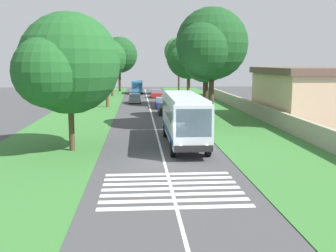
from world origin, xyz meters
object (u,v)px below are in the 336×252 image
(trailing_car_0, at_px, (166,109))
(trailing_car_1, at_px, (162,103))
(roadside_tree_right_2, at_px, (205,60))
(trailing_car_2, at_px, (135,99))
(trailing_minibus_0, at_px, (137,86))
(roadside_tree_left_0, at_px, (118,56))
(roadside_tree_right_0, at_px, (178,53))
(trailing_car_3, at_px, (156,94))
(roadside_tree_left_3, at_px, (67,66))
(roadside_tree_right_3, at_px, (209,46))
(roadside_tree_right_1, at_px, (188,58))
(roadside_tree_left_2, at_px, (106,60))
(roadside_tree_left_1, at_px, (111,59))
(coach_bus, at_px, (184,116))
(roadside_building, at_px, (313,93))
(utility_pole, at_px, (213,82))

(trailing_car_0, bearing_deg, trailing_car_1, 0.52)
(roadside_tree_right_2, bearing_deg, trailing_car_2, 23.68)
(trailing_minibus_0, distance_m, roadside_tree_left_0, 9.33)
(trailing_car_2, height_order, roadside_tree_right_0, roadside_tree_right_0)
(trailing_car_3, relative_size, roadside_tree_right_2, 0.48)
(trailing_car_2, relative_size, trailing_minibus_0, 0.72)
(roadside_tree_left_3, bearing_deg, roadside_tree_right_3, -50.41)
(trailing_minibus_0, bearing_deg, trailing_car_0, -174.04)
(trailing_car_2, distance_m, roadside_tree_right_1, 10.69)
(roadside_tree_left_2, distance_m, roadside_tree_right_1, 11.33)
(roadside_tree_left_1, relative_size, roadside_tree_left_3, 0.99)
(coach_bus, relative_size, trailing_car_3, 2.60)
(trailing_car_0, relative_size, trailing_car_2, 1.00)
(coach_bus, distance_m, trailing_car_1, 25.50)
(trailing_minibus_0, height_order, roadside_tree_right_1, roadside_tree_right_1)
(roadside_tree_left_2, distance_m, roadside_tree_left_3, 28.61)
(coach_bus, xyz_separation_m, roadside_tree_right_2, (15.10, -3.90, 4.17))
(trailing_car_0, distance_m, trailing_car_1, 6.72)
(roadside_tree_left_2, relative_size, roadside_tree_right_0, 0.85)
(trailing_car_1, bearing_deg, roadside_tree_left_1, 21.39)
(roadside_tree_right_0, distance_m, roadside_tree_right_3, 40.33)
(roadside_tree_left_0, distance_m, roadside_building, 50.95)
(trailing_car_1, xyz_separation_m, roadside_tree_right_3, (-17.48, -3.35, 6.94))
(coach_bus, relative_size, trailing_car_2, 2.60)
(coach_bus, height_order, roadside_tree_left_1, roadside_tree_left_1)
(trailing_car_1, relative_size, roadside_tree_right_3, 0.39)
(roadside_tree_right_2, bearing_deg, roadside_tree_left_1, 21.38)
(roadside_building, bearing_deg, trailing_car_1, 50.47)
(roadside_tree_right_0, bearing_deg, coach_bus, 175.04)
(trailing_car_2, xyz_separation_m, roadside_tree_right_1, (-4.68, -7.44, 6.08))
(trailing_car_3, relative_size, roadside_tree_left_1, 0.46)
(trailing_car_3, xyz_separation_m, roadside_tree_left_0, (15.77, 7.12, 6.77))
(trailing_car_3, bearing_deg, roadside_tree_left_3, 169.74)
(trailing_car_3, distance_m, roadside_tree_left_0, 18.58)
(trailing_car_1, relative_size, trailing_car_3, 1.00)
(trailing_minibus_0, bearing_deg, trailing_car_3, -160.95)
(trailing_car_3, bearing_deg, coach_bus, -179.66)
(trailing_car_3, xyz_separation_m, roadside_tree_right_1, (-14.30, -3.82, 6.08))
(trailing_car_1, distance_m, trailing_minibus_0, 26.83)
(roadside_tree_left_2, height_order, roadside_tree_right_2, roadside_tree_left_2)
(trailing_car_2, bearing_deg, trailing_car_1, -153.19)
(trailing_car_2, xyz_separation_m, roadside_tree_left_0, (25.40, 3.50, 6.77))
(trailing_car_0, height_order, utility_pole, utility_pole)
(roadside_tree_left_3, relative_size, utility_pole, 1.14)
(trailing_car_1, bearing_deg, roadside_tree_left_3, 163.35)
(trailing_car_2, xyz_separation_m, trailing_minibus_0, (19.24, -0.30, 0.88))
(trailing_car_2, bearing_deg, roadside_tree_right_1, -122.16)
(roadside_tree_right_2, bearing_deg, utility_pole, 177.90)
(utility_pole, bearing_deg, trailing_car_1, 12.73)
(trailing_car_3, distance_m, roadside_building, 33.52)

